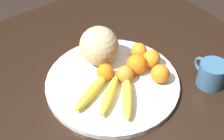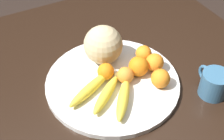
{
  "view_description": "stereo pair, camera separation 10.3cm",
  "coord_description": "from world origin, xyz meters",
  "views": [
    {
      "loc": [
        -0.44,
        -0.62,
        1.54
      ],
      "look_at": [
        -0.0,
        -0.01,
        0.83
      ],
      "focal_mm": 50.0,
      "sensor_mm": 36.0,
      "label": 1
    },
    {
      "loc": [
        -0.36,
        -0.67,
        1.54
      ],
      "look_at": [
        -0.0,
        -0.01,
        0.83
      ],
      "focal_mm": 50.0,
      "sensor_mm": 36.0,
      "label": 2
    }
  ],
  "objects": [
    {
      "name": "kitchen_table",
      "position": [
        0.0,
        0.0,
        0.67
      ],
      "size": [
        1.24,
        1.2,
        0.76
      ],
      "color": "black",
      "rests_on": "ground_plane"
    },
    {
      "name": "fruit_bowl",
      "position": [
        -0.0,
        -0.01,
        0.77
      ],
      "size": [
        0.46,
        0.46,
        0.02
      ],
      "color": "white",
      "rests_on": "kitchen_table"
    },
    {
      "name": "melon",
      "position": [
        0.02,
        0.11,
        0.85
      ],
      "size": [
        0.14,
        0.14,
        0.14
      ],
      "color": "#C6B284",
      "rests_on": "fruit_bowl"
    },
    {
      "name": "banana_bunch",
      "position": [
        -0.05,
        -0.06,
        0.8
      ],
      "size": [
        0.24,
        0.23,
        0.04
      ],
      "rotation": [
        0.0,
        0.0,
        3.82
      ],
      "color": "brown",
      "rests_on": "fruit_bowl"
    },
    {
      "name": "orange_front_left",
      "position": [
        0.1,
        -0.02,
        0.81
      ],
      "size": [
        0.07,
        0.07,
        0.07
      ],
      "color": "orange",
      "rests_on": "fruit_bowl"
    },
    {
      "name": "orange_front_right",
      "position": [
        0.13,
        -0.1,
        0.81
      ],
      "size": [
        0.06,
        0.06,
        0.06
      ],
      "color": "orange",
      "rests_on": "fruit_bowl"
    },
    {
      "name": "orange_mid_center",
      "position": [
        0.15,
        0.04,
        0.81
      ],
      "size": [
        0.06,
        0.06,
        0.06
      ],
      "color": "orange",
      "rests_on": "fruit_bowl"
    },
    {
      "name": "orange_back_left",
      "position": [
        0.04,
        -0.03,
        0.81
      ],
      "size": [
        0.06,
        0.06,
        0.06
      ],
      "color": "orange",
      "rests_on": "fruit_bowl"
    },
    {
      "name": "orange_back_right",
      "position": [
        -0.01,
        0.02,
        0.81
      ],
      "size": [
        0.06,
        0.06,
        0.06
      ],
      "color": "orange",
      "rests_on": "fruit_bowl"
    },
    {
      "name": "orange_top_small",
      "position": [
        0.16,
        -0.02,
        0.81
      ],
      "size": [
        0.06,
        0.06,
        0.06
      ],
      "color": "orange",
      "rests_on": "fruit_bowl"
    },
    {
      "name": "ceramic_mug",
      "position": [
        0.28,
        -0.2,
        0.8
      ],
      "size": [
        0.09,
        0.13,
        0.09
      ],
      "rotation": [
        0.0,
        0.0,
        1.53
      ],
      "color": "#386689",
      "rests_on": "kitchen_table"
    }
  ]
}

